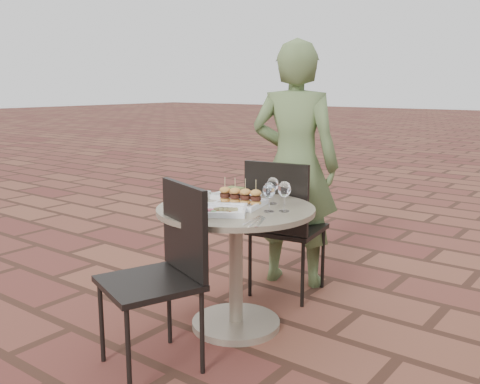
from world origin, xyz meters
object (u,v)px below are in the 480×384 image
Objects in this scene: chair_far at (282,218)px; plate_salmon at (235,195)px; cafe_table at (236,248)px; plate_sliders at (240,199)px; diner at (295,165)px; chair_near at (166,261)px; plate_tuna at (223,210)px.

plate_salmon is at bearing 63.47° from chair_far.
plate_sliders is (0.01, 0.03, 0.29)m from cafe_table.
plate_sliders reaches higher than plate_salmon.
diner is at bearing 98.83° from cafe_table.
plate_tuna is (0.06, 0.38, 0.20)m from chair_near.
chair_far is (-0.04, 0.56, 0.07)m from cafe_table.
chair_near reaches higher than plate_salmon.
plate_sliders is (0.16, -0.16, 0.02)m from plate_salmon.
diner reaches higher than plate_tuna.
plate_sliders reaches higher than cafe_table.
cafe_table is 0.29m from plate_sliders.
chair_far is at bearing 94.14° from cafe_table.
cafe_table is 0.31m from plate_tuna.
chair_far is 1.00× the size of chair_near.
plate_sliders is (0.03, 0.57, 0.22)m from chair_near.
cafe_table is 0.94m from diner.
diner is 5.79× the size of plate_sliders.
cafe_table is at bearing -99.52° from plate_sliders.
plate_salmon is (-0.13, 0.73, 0.20)m from chair_near.
chair_near is at bearing -79.81° from plate_salmon.
cafe_table is at bearing 107.75° from chair_near.
chair_near is 0.43m from plate_tuna.
diner is 4.97× the size of plate_tuna.
plate_tuna is (0.19, -0.35, -0.00)m from plate_salmon.
plate_tuna is at bearing -61.56° from plate_salmon.
chair_near is 3.15× the size of plate_sliders.
plate_salmon is 0.87× the size of plate_sliders.
chair_far is at bearing 72.29° from plate_salmon.
chair_far is at bearing 111.19° from chair_near.
chair_near is 0.61m from plate_sliders.
chair_far and chair_near have the same top height.
plate_sliders is (0.14, -0.82, -0.09)m from diner.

